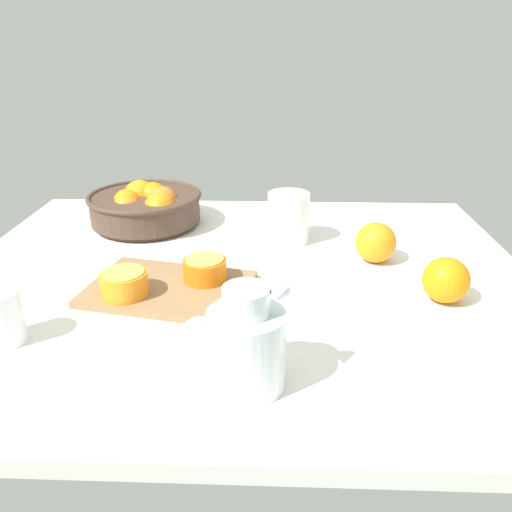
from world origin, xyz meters
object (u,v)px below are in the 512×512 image
second_glass (288,220)px  loose_orange_0 (446,280)px  juice_glass (2,321)px  orange_half_0 (124,283)px  cutting_board (169,289)px  orange_half_1 (205,269)px  loose_orange_3 (376,243)px  juice_pitcher (246,350)px  fruit_bowl (146,206)px

second_glass → loose_orange_0: bearing=-45.2°
second_glass → loose_orange_0: size_ratio=1.39×
juice_glass → orange_half_0: 20.83cm
second_glass → cutting_board: (-23.17, -26.60, -4.66)cm
cutting_board → orange_half_0: bearing=-152.4°
orange_half_1 → loose_orange_3: size_ratio=0.97×
second_glass → orange_half_1: bearing=-124.9°
loose_orange_0 → second_glass: bearing=134.8°
juice_glass → orange_half_1: bearing=35.1°
orange_half_1 → loose_orange_0: bearing=-5.8°
orange_half_1 → loose_orange_0: size_ratio=1.00×
second_glass → loose_orange_0: (27.95, -28.18, -1.12)cm
second_glass → orange_half_0: (-30.39, -30.38, -1.69)cm
juice_pitcher → second_glass: juice_pitcher is taller
orange_half_1 → fruit_bowl: bearing=119.9°
loose_orange_0 → cutting_board: bearing=178.2°
juice_glass → second_glass: size_ratio=0.75×
fruit_bowl → juice_glass: bearing=-100.5°
loose_orange_0 → orange_half_0: bearing=-177.8°
juice_glass → loose_orange_3: 72.50cm
fruit_bowl → orange_half_1: size_ratio=3.39×
juice_pitcher → orange_half_1: size_ratio=1.90×
fruit_bowl → juice_pitcher: size_ratio=1.79×
fruit_bowl → loose_orange_3: size_ratio=3.29×
juice_glass → orange_half_1: (29.34, 20.62, -0.20)cm
juice_pitcher → loose_orange_3: 49.74cm
second_glass → loose_orange_0: 39.71cm
orange_half_0 → fruit_bowl: bearing=97.7°
juice_glass → orange_half_0: bearing=42.0°
second_glass → juice_pitcher: bearing=-97.4°
loose_orange_0 → orange_half_1: bearing=174.2°
fruit_bowl → juice_glass: size_ratio=3.25×
juice_pitcher → second_glass: size_ratio=1.36×
loose_orange_3 → orange_half_0: bearing=-158.2°
juice_pitcher → juice_glass: 40.02cm
orange_half_1 → loose_orange_3: (34.96, 12.86, 0.77)cm
orange_half_0 → loose_orange_3: size_ratio=0.99×
second_glass → orange_half_1: second_glass is taller
juice_glass → juice_pitcher: bearing=-13.4°
second_glass → loose_orange_3: second_glass is taller
cutting_board → loose_orange_3: loose_orange_3 is taller
fruit_bowl → loose_orange_3: 58.06cm
loose_orange_0 → loose_orange_3: (-9.54, 17.35, 0.12)cm
orange_half_1 → second_glass: bearing=55.1°
fruit_bowl → juice_glass: fruit_bowl is taller
fruit_bowl → loose_orange_0: bearing=-30.8°
juice_pitcher → orange_half_1: 31.43cm
juice_glass → second_glass: 63.81cm
fruit_bowl → loose_orange_0: 74.26cm
juice_pitcher → fruit_bowl: bearing=114.4°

